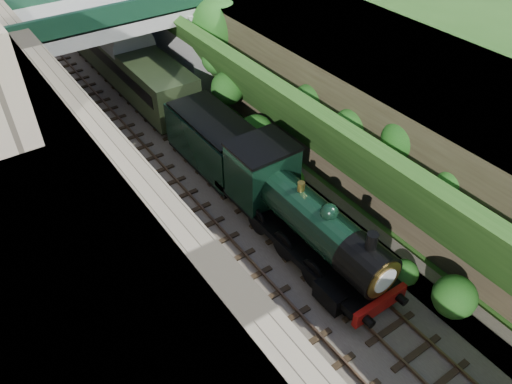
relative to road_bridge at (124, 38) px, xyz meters
name	(u,v)px	position (x,y,z in m)	size (l,w,h in m)	color
ground	(381,361)	(-0.94, -24.00, -4.08)	(160.00, 160.00, 0.00)	#1E4714
trackbed	(147,124)	(-0.94, -4.00, -3.98)	(10.00, 90.00, 0.20)	#473F38
retaining_wall	(43,101)	(-6.44, -4.00, -0.58)	(1.00, 90.00, 7.00)	#756B56
street_plateau_right	(271,42)	(8.56, -4.00, -0.95)	(8.00, 90.00, 6.25)	#262628
embankment_slope	(225,72)	(4.05, -5.36, -1.31)	(4.16, 90.00, 6.36)	#1E4714
track_left	(116,132)	(-2.94, -4.00, -3.83)	(2.50, 90.00, 0.20)	black
track_right	(164,116)	(0.26, -4.00, -3.83)	(2.50, 90.00, 0.20)	black
road_bridge	(124,38)	(0.00, 0.00, 0.00)	(16.00, 6.40, 7.25)	gray
tree	(217,27)	(4.97, -3.18, 0.57)	(3.60, 3.80, 6.60)	black
locomotive	(301,217)	(0.26, -17.65, -2.18)	(3.10, 10.22, 3.83)	black
tender	(215,144)	(0.26, -10.28, -2.46)	(2.70, 6.00, 3.05)	black
coach_front	(119,54)	(0.26, 2.32, -2.03)	(2.90, 18.00, 3.70)	black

